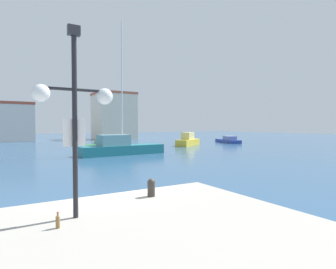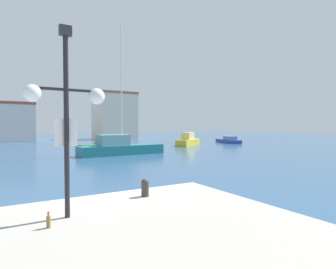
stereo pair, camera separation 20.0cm
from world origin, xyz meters
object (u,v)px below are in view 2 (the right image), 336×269
Objects in this scene: motorboat_yellow_far_left at (188,141)px; lamppost at (66,103)px; sailboat_teal_far_right at (120,147)px; motorboat_blue_distant_east at (229,140)px; motorboat_green_distant_north at (103,145)px; bottle at (48,222)px; mooring_bollard at (145,187)px.

lamppost is at bearing -128.84° from motorboat_yellow_far_left.
sailboat_teal_far_right is 2.07× the size of motorboat_blue_distant_east.
motorboat_green_distant_north is (10.26, 29.90, -3.06)m from lamppost.
bottle is at bearing -128.92° from motorboat_yellow_far_left.
motorboat_yellow_far_left reaches higher than motorboat_green_distant_north.
lamppost is 13.10× the size of bottle.
lamppost is at bearing -137.29° from motorboat_blue_distant_east.
motorboat_green_distant_north is at bearing 83.32° from sailboat_teal_far_right.
sailboat_teal_far_right reaches higher than motorboat_yellow_far_left.
sailboat_teal_far_right reaches higher than motorboat_blue_distant_east.
motorboat_blue_distant_east is (23.11, 8.78, -0.35)m from sailboat_teal_far_right.
mooring_bollard is 21.60m from sailboat_teal_far_right.
motorboat_green_distant_north is at bearing 71.06° from lamppost.
sailboat_teal_far_right is 1.95× the size of motorboat_green_distant_north.
motorboat_yellow_far_left reaches higher than motorboat_blue_distant_east.
mooring_bollard is at bearing 24.34° from bottle.
mooring_bollard is at bearing 18.52° from lamppost.
motorboat_blue_distant_east is at bearing 43.94° from mooring_bollard.
sailboat_teal_far_right is at bearing -96.68° from motorboat_green_distant_north.
mooring_bollard is 30.35m from motorboat_green_distant_north.
sailboat_teal_far_right reaches higher than bottle.
lamppost is 44.12m from motorboat_blue_distant_east.
bottle is 2.75m from mooring_bollard.
motorboat_blue_distant_east is at bearing 42.71° from lamppost.
motorboat_green_distant_north is 12.50m from motorboat_yellow_far_left.
motorboat_green_distant_north is (10.68, 30.34, -0.87)m from bottle.
motorboat_blue_distant_east is (32.34, 29.86, -3.01)m from lamppost.
motorboat_green_distant_north is (8.18, 29.21, -1.00)m from mooring_bollard.
lamppost is 0.28× the size of sailboat_teal_far_right.
motorboat_green_distant_north is at bearing 74.36° from mooring_bollard.
motorboat_blue_distant_east reaches higher than motorboat_green_distant_north.
lamppost is at bearing -113.65° from sailboat_teal_far_right.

